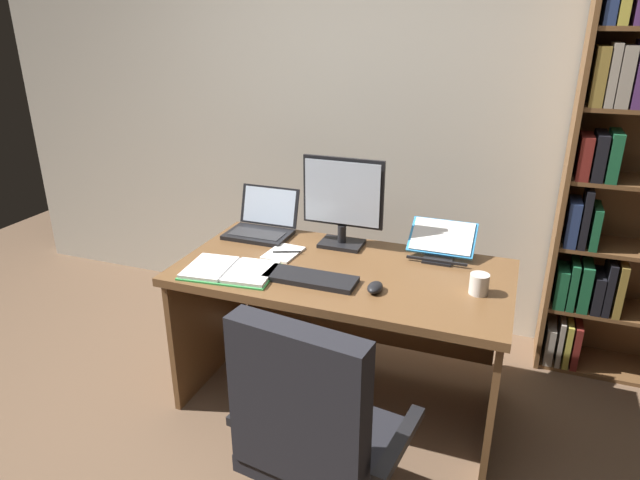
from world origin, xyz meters
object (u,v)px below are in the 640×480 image
at_px(reading_stand_with_book, 442,241).
at_px(open_binder, 230,270).
at_px(computer_mouse, 375,287).
at_px(notepad, 283,253).
at_px(laptop, 262,225).
at_px(office_chair, 316,452).
at_px(monitor, 343,203).
at_px(keyboard, 310,278).
at_px(desk, 347,300).
at_px(bookshelf, 639,178).
at_px(pen, 287,252).
at_px(coffee_mug, 479,284).

height_order(reading_stand_with_book, open_binder, reading_stand_with_book).
distance_m(computer_mouse, notepad, 0.59).
bearing_deg(laptop, office_chair, -56.38).
distance_m(computer_mouse, reading_stand_with_book, 0.54).
relative_size(monitor, laptop, 1.36).
height_order(keyboard, computer_mouse, computer_mouse).
relative_size(desk, laptop, 4.58).
bearing_deg(bookshelf, monitor, -159.11).
distance_m(monitor, keyboard, 0.50).
xyz_separation_m(monitor, reading_stand_with_book, (0.50, 0.05, -0.15)).
bearing_deg(monitor, open_binder, -127.22).
relative_size(bookshelf, pen, 15.50).
distance_m(monitor, laptop, 0.49).
height_order(desk, computer_mouse, computer_mouse).
bearing_deg(notepad, monitor, 41.43).
bearing_deg(laptop, pen, -41.85).
height_order(bookshelf, office_chair, bookshelf).
bearing_deg(coffee_mug, bookshelf, 51.84).
distance_m(bookshelf, keyboard, 1.72).
height_order(computer_mouse, coffee_mug, coffee_mug).
height_order(bookshelf, laptop, bookshelf).
height_order(monitor, keyboard, monitor).
xyz_separation_m(computer_mouse, notepad, (-0.54, 0.24, -0.02)).
height_order(desk, keyboard, keyboard).
bearing_deg(open_binder, monitor, 46.62).
relative_size(bookshelf, monitor, 4.69).
distance_m(desk, monitor, 0.49).
xyz_separation_m(bookshelf, monitor, (-1.38, -0.53, -0.13)).
distance_m(reading_stand_with_book, coffee_mug, 0.42).
relative_size(pen, coffee_mug, 1.55).
height_order(reading_stand_with_book, pen, reading_stand_with_book).
distance_m(desk, office_chair, 0.93).
bearing_deg(open_binder, reading_stand_with_book, 25.90).
xyz_separation_m(open_binder, notepad, (0.14, 0.29, -0.01)).
bearing_deg(pen, bookshelf, 24.78).
relative_size(keyboard, open_binder, 0.94).
bearing_deg(reading_stand_with_book, coffee_mug, -58.80).
bearing_deg(pen, office_chair, -60.98).
distance_m(computer_mouse, pen, 0.57).
distance_m(reading_stand_with_book, open_binder, 1.04).
bearing_deg(computer_mouse, laptop, 149.18).
bearing_deg(coffee_mug, monitor, 156.69).
distance_m(office_chair, computer_mouse, 0.74).
relative_size(bookshelf, keyboard, 5.17).
distance_m(monitor, coffee_mug, 0.81).
relative_size(laptop, pen, 2.43).
height_order(desk, notepad, notepad).
bearing_deg(desk, laptop, 159.91).
relative_size(laptop, coffee_mug, 3.77).
xyz_separation_m(bookshelf, coffee_mug, (-0.66, -0.84, -0.32)).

